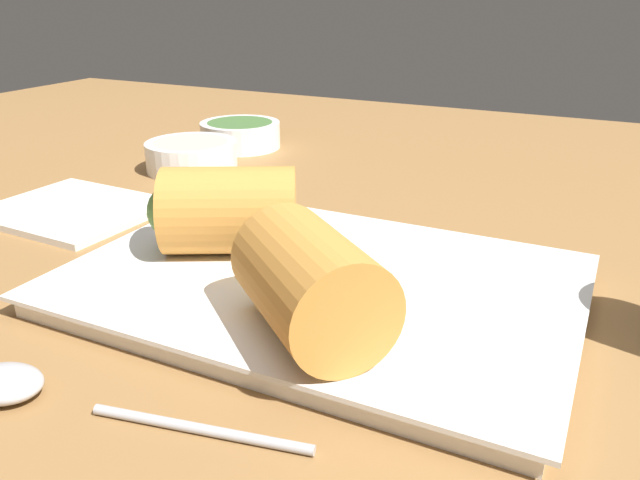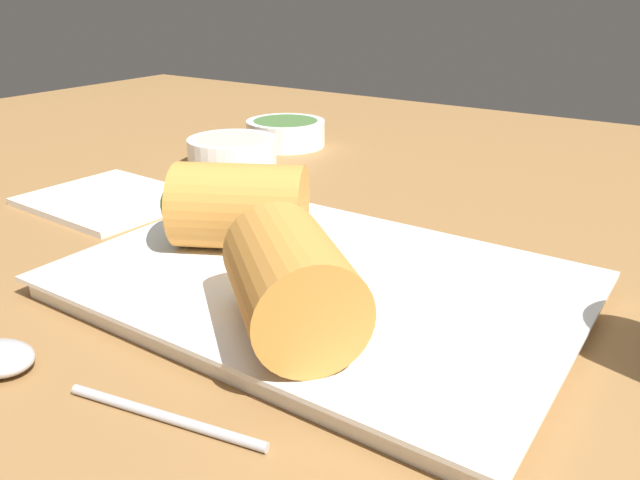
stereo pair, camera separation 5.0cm
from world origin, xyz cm
name	(u,v)px [view 1 (the left image)]	position (x,y,z in cm)	size (l,w,h in cm)	color
table_surface	(328,319)	(0.00, 0.00, 1.00)	(180.00, 140.00, 2.00)	olive
serving_plate	(320,285)	(-1.10, 1.02, 2.76)	(32.04, 22.41, 1.50)	white
roll_front_left	(307,279)	(1.31, -5.46, 6.49)	(10.74, 10.38, 5.99)	#C68438
roll_front_right	(222,210)	(-8.85, 1.53, 6.49)	(10.75, 9.47, 5.99)	#C68438
dipping_bowl_near	(192,155)	(-26.55, 21.38, 3.71)	(9.76, 9.76, 3.14)	white
dipping_bowl_far	(240,134)	(-27.36, 32.32, 3.71)	(9.76, 9.76, 3.14)	white
spoon	(28,389)	(-9.00, -15.19, 2.64)	(17.61, 5.04, 1.39)	#B2B2B7
napkin	(73,210)	(-27.69, 5.52, 2.30)	(14.72, 12.69, 0.60)	silver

